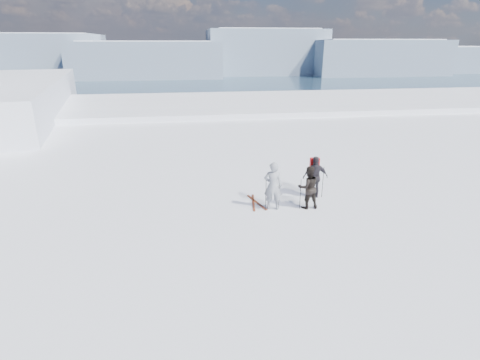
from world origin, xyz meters
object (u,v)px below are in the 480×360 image
Objects in this scene: skier_pack at (315,177)px; skis_loose at (255,202)px; skier_grey at (273,186)px; skier_dark at (308,187)px.

skis_loose is (-2.63, -0.25, -0.89)m from skier_pack.
skier_grey is 1.08× the size of skier_pack.
skier_grey reaches higher than skis_loose.
skier_grey is 1.12× the size of skier_dark.
skier_grey is 2.27m from skier_pack.
skier_dark is 0.97× the size of skier_pack.
skier_grey is 1.32m from skis_loose.
skier_dark is 1.23m from skier_pack.
skis_loose is at bearing 10.60° from skier_pack.
skier_grey is 1.42m from skier_dark.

